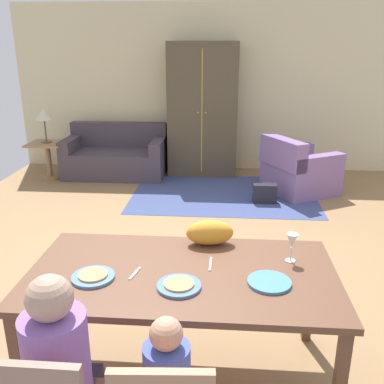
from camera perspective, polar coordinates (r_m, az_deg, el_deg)
ground_plane at (r=4.57m, az=0.32°, el=-7.68°), size 6.47×6.39×0.02m
back_wall at (r=7.36m, az=2.20°, el=13.57°), size 6.47×0.10×2.70m
dining_table at (r=2.64m, az=-1.31°, el=-11.79°), size 1.84×0.97×0.76m
plate_near_man at (r=2.60m, az=-13.02°, el=-10.95°), size 0.25×0.25×0.02m
pizza_near_man at (r=2.59m, az=-13.04°, el=-10.66°), size 0.17×0.17×0.01m
plate_near_child at (r=2.45m, az=-1.75°, el=-12.39°), size 0.25×0.25×0.02m
pizza_near_child at (r=2.44m, az=-1.75°, el=-12.09°), size 0.17×0.17×0.01m
plate_near_woman at (r=2.52m, az=10.24°, el=-11.72°), size 0.25×0.25×0.02m
wine_glass at (r=2.73m, az=13.14°, el=-6.48°), size 0.07×0.07×0.19m
fork at (r=2.60m, az=-7.61°, el=-10.67°), size 0.05×0.15×0.01m
knife at (r=2.68m, az=2.47°, el=-9.53°), size 0.02×0.17×0.01m
person_man at (r=2.32m, az=-16.74°, el=-23.14°), size 0.30×0.40×1.11m
cat at (r=2.90m, az=2.38°, el=-5.41°), size 0.34×0.20×0.17m
area_rug at (r=6.21m, az=4.21°, el=-0.23°), size 2.60×1.80×0.01m
couch at (r=7.17m, az=-10.05°, el=4.65°), size 1.61×0.86×0.82m
armchair at (r=6.37m, az=13.90°, el=2.72°), size 1.16×1.16×0.82m
armoire at (r=7.01m, az=1.45°, el=10.84°), size 1.10×0.59×2.10m
side_table at (r=7.24m, az=-18.59°, el=4.69°), size 0.56×0.56×0.58m
table_lamp at (r=7.12m, az=-19.13°, el=9.61°), size 0.26×0.26×0.54m
handbag at (r=5.91m, az=9.65°, el=-0.17°), size 0.32×0.16×0.26m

